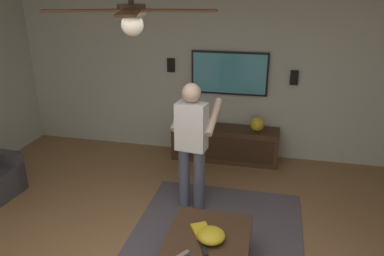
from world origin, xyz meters
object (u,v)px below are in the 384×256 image
at_px(tv, 229,73).
at_px(ceiling_fan, 131,14).
at_px(vase_round, 257,124).
at_px(wall_speaker_left, 294,78).
at_px(person_standing, 192,140).
at_px(remote_black, 204,250).
at_px(wall_speaker_right, 171,65).
at_px(remote_grey, 182,255).
at_px(bowl, 211,235).
at_px(coffee_table, 207,248).
at_px(media_console, 225,144).
at_px(book, 201,230).

distance_m(tv, ceiling_fan, 3.41).
height_order(vase_round, wall_speaker_left, wall_speaker_left).
relative_size(person_standing, ceiling_fan, 1.40).
xyz_separation_m(remote_black, wall_speaker_right, (3.06, 1.16, 1.06)).
height_order(remote_grey, wall_speaker_left, wall_speaker_left).
distance_m(bowl, vase_round, 2.64).
relative_size(bowl, remote_grey, 1.79).
distance_m(bowl, wall_speaker_right, 3.29).
height_order(coffee_table, ceiling_fan, ceiling_fan).
height_order(coffee_table, bowl, bowl).
xyz_separation_m(coffee_table, media_console, (2.63, 0.19, -0.02)).
distance_m(person_standing, wall_speaker_right, 1.97).
relative_size(tv, remote_black, 8.10).
bearing_deg(vase_round, bowl, 174.25).
relative_size(tv, wall_speaker_right, 5.52).
xyz_separation_m(remote_black, wall_speaker_left, (3.06, -0.79, 0.95)).
height_order(coffee_table, wall_speaker_right, wall_speaker_right).
bearing_deg(tv, person_standing, -7.02).
bearing_deg(bowl, book, 46.03).
bearing_deg(book, wall_speaker_right, 170.68).
height_order(coffee_table, remote_black, remote_black).
distance_m(person_standing, bowl, 1.32).
relative_size(coffee_table, person_standing, 0.61).
bearing_deg(coffee_table, remote_grey, 148.28).
xyz_separation_m(tv, book, (-2.76, -0.12, -0.97)).
height_order(media_console, person_standing, person_standing).
bearing_deg(book, remote_black, -13.55).
height_order(media_console, remote_grey, media_console).
height_order(coffee_table, vase_round, vase_round).
relative_size(bowl, book, 1.22).
bearing_deg(wall_speaker_right, book, -158.84).
bearing_deg(media_console, remote_grey, 0.37).
height_order(coffee_table, remote_grey, remote_grey).
distance_m(remote_black, wall_speaker_right, 3.44).
relative_size(remote_black, vase_round, 0.68).
bearing_deg(remote_grey, book, 20.54).
distance_m(coffee_table, book, 0.18).
bearing_deg(ceiling_fan, remote_grey, -78.85).
relative_size(media_console, wall_speaker_left, 7.73).
relative_size(media_console, bowl, 6.34).
relative_size(wall_speaker_right, ceiling_fan, 0.19).
height_order(remote_black, book, book).
xyz_separation_m(bowl, book, (0.11, 0.12, -0.04)).
relative_size(person_standing, vase_round, 7.45).
height_order(wall_speaker_left, wall_speaker_right, wall_speaker_right).
bearing_deg(vase_round, tv, 62.73).
bearing_deg(book, vase_round, 140.88).
relative_size(bowl, wall_speaker_left, 1.22).
distance_m(coffee_table, wall_speaker_right, 3.32).
xyz_separation_m(remote_grey, ceiling_fan, (-0.07, 0.33, 2.07)).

